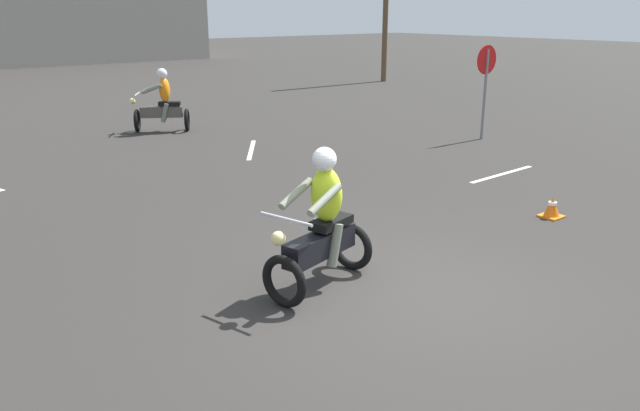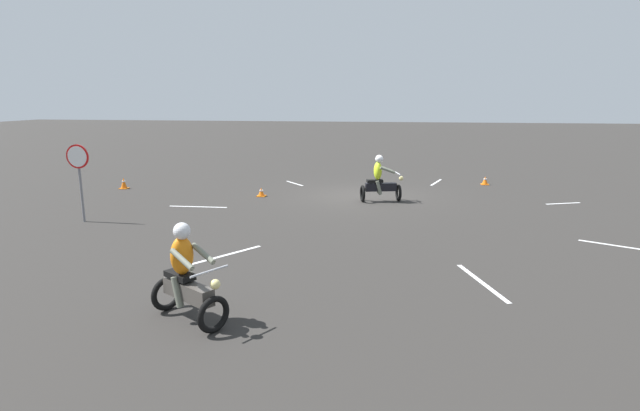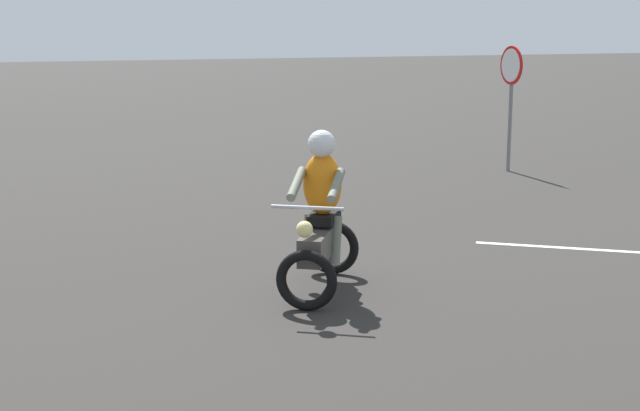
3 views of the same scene
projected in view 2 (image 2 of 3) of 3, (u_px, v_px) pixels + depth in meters
name	position (u px, v px, depth m)	size (l,w,h in m)	color
ground_plane	(362.00, 196.00, 18.74)	(120.00, 120.00, 0.00)	#2D2B28
motorcycle_rider_foreground	(380.00, 181.00, 17.62)	(1.56, 0.96, 1.66)	black
motorcycle_rider_background	(186.00, 279.00, 8.13)	(1.51, 1.25, 1.66)	black
stop_sign	(79.00, 167.00, 14.50)	(0.70, 0.08, 2.30)	slate
traffic_cone_near_left	(485.00, 181.00, 21.16)	(0.32, 0.32, 0.36)	orange
traffic_cone_near_right	(261.00, 192.00, 18.64)	(0.32, 0.32, 0.33)	orange
traffic_cone_mid_center	(124.00, 183.00, 20.21)	(0.32, 0.32, 0.45)	orange
lane_stripe_e	(198.00, 207.00, 16.88)	(0.10, 2.01, 0.01)	silver
lane_stripe_ne	(224.00, 255.00, 11.66)	(0.10, 2.12, 0.01)	silver
lane_stripe_n	(482.00, 282.00, 9.96)	(0.10, 2.14, 0.01)	silver
lane_stripe_nw	(616.00, 246.00, 12.44)	(0.10, 1.69, 0.01)	silver
lane_stripe_w	(563.00, 203.00, 17.42)	(0.10, 1.33, 0.01)	silver
lane_stripe_s	(436.00, 182.00, 21.76)	(0.10, 1.76, 0.01)	silver
lane_stripe_se	(295.00, 183.00, 21.51)	(0.10, 1.42, 0.01)	silver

